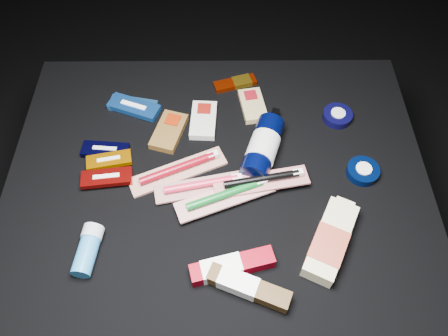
{
  "coord_description": "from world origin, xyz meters",
  "views": [
    {
      "loc": [
        0.01,
        -0.55,
        1.25
      ],
      "look_at": [
        0.01,
        0.01,
        0.42
      ],
      "focal_mm": 35.0,
      "sensor_mm": 36.0,
      "label": 1
    }
  ],
  "objects_px": {
    "deodorant_stick": "(88,249)",
    "toothpaste_carton_red": "(228,267)",
    "lotion_bottle": "(263,148)",
    "bodywash_bottle": "(330,242)"
  },
  "relations": [
    {
      "from": "bodywash_bottle",
      "to": "toothpaste_carton_red",
      "type": "bearing_deg",
      "value": -139.93
    },
    {
      "from": "lotion_bottle",
      "to": "toothpaste_carton_red",
      "type": "distance_m",
      "value": 0.3
    },
    {
      "from": "lotion_bottle",
      "to": "toothpaste_carton_red",
      "type": "xyz_separation_m",
      "value": [
        -0.08,
        -0.28,
        -0.02
      ]
    },
    {
      "from": "deodorant_stick",
      "to": "bodywash_bottle",
      "type": "bearing_deg",
      "value": 8.33
    },
    {
      "from": "deodorant_stick",
      "to": "toothpaste_carton_red",
      "type": "distance_m",
      "value": 0.29
    },
    {
      "from": "bodywash_bottle",
      "to": "deodorant_stick",
      "type": "bearing_deg",
      "value": -152.04
    },
    {
      "from": "lotion_bottle",
      "to": "toothpaste_carton_red",
      "type": "bearing_deg",
      "value": -87.73
    },
    {
      "from": "lotion_bottle",
      "to": "bodywash_bottle",
      "type": "bearing_deg",
      "value": -42.76
    },
    {
      "from": "lotion_bottle",
      "to": "toothpaste_carton_red",
      "type": "height_order",
      "value": "lotion_bottle"
    },
    {
      "from": "bodywash_bottle",
      "to": "deodorant_stick",
      "type": "distance_m",
      "value": 0.5
    }
  ]
}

